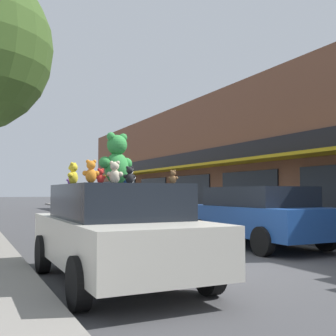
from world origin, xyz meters
name	(u,v)px	position (x,y,z in m)	size (l,w,h in m)	color
ground_plane	(236,267)	(0.00, 0.00, 0.00)	(260.00, 260.00, 0.00)	#424244
storefront_row	(304,160)	(12.08, 10.77, 3.29)	(12.70, 41.65, 6.58)	brown
plush_art_car	(116,230)	(-2.58, -0.30, 0.85)	(2.10, 4.45, 1.60)	beige
teddy_bear_giant	(117,160)	(-2.55, -0.21, 2.02)	(0.66, 0.45, 0.87)	green
teddy_bear_cream	(115,173)	(-2.78, -0.80, 1.77)	(0.26, 0.22, 0.35)	beige
teddy_bear_white	(130,177)	(-2.01, 0.60, 1.77)	(0.22, 0.25, 0.34)	white
teddy_bear_purple	(70,179)	(-3.12, 0.72, 1.71)	(0.16, 0.13, 0.21)	purple
teddy_bear_blue	(127,176)	(-2.30, -0.04, 1.75)	(0.23, 0.14, 0.31)	blue
teddy_bear_orange	(91,172)	(-3.26, -1.20, 1.76)	(0.24, 0.16, 0.33)	orange
teddy_bear_red	(100,176)	(-2.99, -0.75, 1.72)	(0.18, 0.11, 0.24)	red
teddy_bear_brown	(173,177)	(-1.96, -1.16, 1.71)	(0.15, 0.14, 0.21)	olive
teddy_bear_yellow	(73,174)	(-3.18, 0.23, 1.79)	(0.25, 0.27, 0.38)	yellow
teddy_bear_black	(130,175)	(-2.51, -0.71, 1.74)	(0.21, 0.13, 0.28)	black
parked_car_far_center	(258,214)	(2.36, 2.34, 0.87)	(2.18, 4.59, 1.62)	#1E4793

